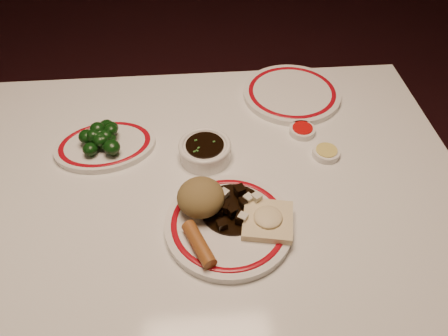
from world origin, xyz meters
TOP-DOWN VIEW (x-y plane):
  - ground at (0.00, 0.00)m, footprint 7.00×7.00m
  - dining_table at (0.00, 0.00)m, footprint 1.20×0.90m
  - main_plate at (0.06, -0.11)m, footprint 0.33×0.33m
  - rice_mound at (0.01, -0.07)m, footprint 0.10×0.10m
  - spring_roll at (-0.00, -0.17)m, footprint 0.06×0.10m
  - fried_wonton at (0.14, -0.12)m, footprint 0.11×0.11m
  - stirfry_heap at (0.07, -0.08)m, footprint 0.13×0.13m
  - broccoli_plate at (-0.21, 0.15)m, footprint 0.26×0.24m
  - broccoli_pile at (-0.21, 0.14)m, footprint 0.10×0.11m
  - soy_bowl at (0.02, 0.10)m, footprint 0.12×0.12m
  - sweet_sour_dish at (0.27, 0.16)m, footprint 0.06×0.06m
  - mustard_dish at (0.30, 0.08)m, footprint 0.06×0.06m
  - far_plate at (0.27, 0.32)m, footprint 0.33×0.33m

SIDE VIEW (x-z plane):
  - ground at x=0.00m, z-range 0.00..0.00m
  - dining_table at x=0.00m, z-range 0.28..1.03m
  - sweet_sour_dish at x=0.27m, z-range 0.75..0.77m
  - mustard_dish at x=0.30m, z-range 0.75..0.77m
  - broccoli_plate at x=-0.21m, z-range 0.75..0.77m
  - far_plate at x=0.27m, z-range 0.75..0.77m
  - main_plate at x=0.06m, z-range 0.75..0.77m
  - soy_bowl at x=0.02m, z-range 0.75..0.79m
  - stirfry_heap at x=0.07m, z-range 0.76..0.79m
  - fried_wonton at x=0.14m, z-range 0.77..0.79m
  - spring_roll at x=0.00m, z-range 0.77..0.80m
  - broccoli_pile at x=-0.21m, z-range 0.76..0.82m
  - rice_mound at x=0.01m, z-range 0.77..0.84m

